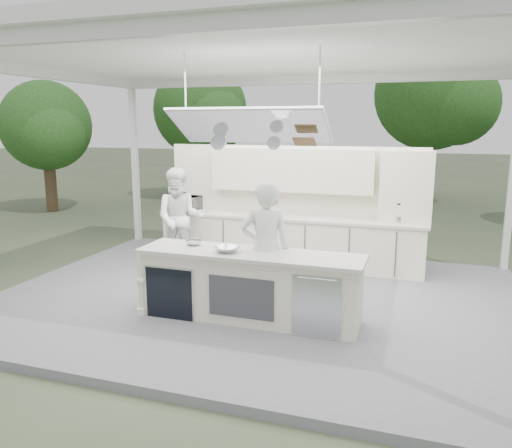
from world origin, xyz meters
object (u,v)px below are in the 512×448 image
(demo_island, at_px, (248,286))
(sous_chef, at_px, (180,218))
(back_counter, at_px, (288,240))
(head_chef, at_px, (265,250))

(demo_island, height_order, sous_chef, sous_chef)
(back_counter, xyz_separation_m, sous_chef, (-1.86, -0.82, 0.46))
(sous_chef, bearing_deg, demo_island, -67.11)
(demo_island, xyz_separation_m, head_chef, (0.18, 0.21, 0.47))
(head_chef, bearing_deg, sous_chef, -59.38)
(demo_island, bearing_deg, back_counter, 93.63)
(demo_island, relative_size, head_chef, 1.64)
(back_counter, relative_size, head_chef, 2.67)
(sous_chef, bearing_deg, head_chef, -61.50)
(head_chef, xyz_separation_m, sous_chef, (-2.22, 1.78, -0.01))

